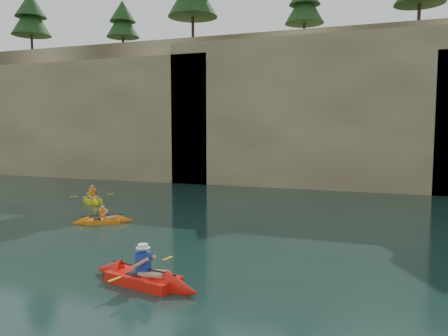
% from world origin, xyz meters
% --- Properties ---
extents(ground, '(160.00, 160.00, 0.00)m').
position_xyz_m(ground, '(0.00, 0.00, 0.00)').
color(ground, black).
rests_on(ground, ground).
extents(cliff, '(70.00, 16.00, 12.00)m').
position_xyz_m(cliff, '(0.00, 30.00, 6.00)').
color(cliff, tan).
rests_on(cliff, ground).
extents(cliff_slab_west, '(26.00, 2.40, 10.56)m').
position_xyz_m(cliff_slab_west, '(-20.00, 22.60, 5.28)').
color(cliff_slab_west, tan).
rests_on(cliff_slab_west, ground).
extents(cliff_slab_center, '(24.00, 2.40, 11.40)m').
position_xyz_m(cliff_slab_center, '(2.00, 22.60, 5.70)').
color(cliff_slab_center, tan).
rests_on(cliff_slab_center, ground).
extents(sea_cave_west, '(4.50, 1.00, 4.00)m').
position_xyz_m(sea_cave_west, '(-18.00, 21.95, 2.00)').
color(sea_cave_west, black).
rests_on(sea_cave_west, ground).
extents(sea_cave_center, '(3.50, 1.00, 3.20)m').
position_xyz_m(sea_cave_center, '(-4.00, 21.95, 1.60)').
color(sea_cave_center, black).
rests_on(sea_cave_center, ground).
extents(main_kayaker, '(3.97, 2.55, 1.44)m').
position_xyz_m(main_kayaker, '(-0.61, 0.63, 0.19)').
color(main_kayaker, red).
rests_on(main_kayaker, ground).
extents(kayaker_orange, '(2.67, 2.06, 1.05)m').
position_xyz_m(kayaker_orange, '(-6.46, 7.01, 0.13)').
color(kayaker_orange, orange).
rests_on(kayaker_orange, ground).
extents(kayaker_yellow, '(2.87, 2.75, 1.31)m').
position_xyz_m(kayaker_yellow, '(-10.45, 11.67, 0.16)').
color(kayaker_yellow, yellow).
rests_on(kayaker_yellow, ground).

